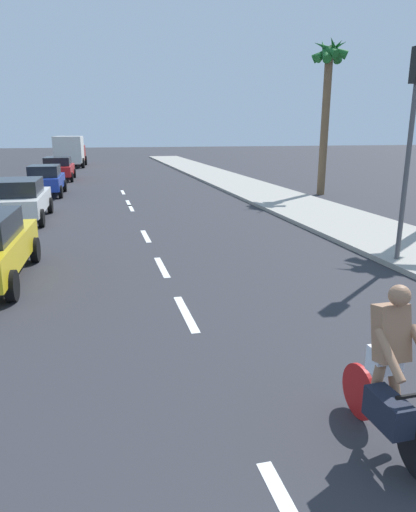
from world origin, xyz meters
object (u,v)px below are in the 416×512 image
parked_car_white (19,199)px  traffic_signal (413,117)px  parked_car_blue (46,179)px  delivery_truck (70,150)px  parked_car_red (58,168)px  palm_tree_far (328,76)px  cyclist (389,378)px

parked_car_white → traffic_signal: 13.56m
parked_car_blue → delivery_truck: 20.27m
parked_car_red → delivery_truck: 12.39m
parked_car_red → delivery_truck: (0.32, 12.37, 0.66)m
delivery_truck → traffic_signal: (9.39, -36.02, 2.10)m
traffic_signal → palm_tree_far: bearing=71.1°
cyclist → palm_tree_far: (8.87, 18.75, 5.10)m
cyclist → delivery_truck: bearing=-84.3°
delivery_truck → palm_tree_far: size_ratio=0.80×
cyclist → palm_tree_far: size_ratio=0.23×
parked_car_red → traffic_signal: size_ratio=0.86×
cyclist → parked_car_white: size_ratio=0.41×
parked_car_blue → parked_car_red: bearing=90.4°
parked_car_blue → parked_car_red: 7.89m
cyclist → delivery_truck: 42.44m
parked_car_red → traffic_signal: bearing=-66.2°
parked_car_white → parked_car_blue: size_ratio=1.11×
palm_tree_far → delivery_truck: bearing=120.4°
parked_car_blue → palm_tree_far: bearing=-11.1°
delivery_truck → palm_tree_far: 27.49m
parked_car_white → cyclist: bearing=-67.9°
parked_car_white → delivery_truck: (0.77, 27.48, 0.66)m
palm_tree_far → traffic_signal: (-4.32, -12.61, -2.32)m
parked_car_red → palm_tree_far: palm_tree_far is taller
parked_car_white → parked_car_red: 15.11m
palm_tree_far → parked_car_red: bearing=141.8°
cyclist → parked_car_red: 30.23m
parked_car_blue → cyclist: bearing=-74.9°
parked_car_red → palm_tree_far: bearing=-36.7°
parked_car_red → palm_tree_far: 18.56m
palm_tree_far → traffic_signal: bearing=-108.9°
parked_car_blue → parked_car_white: bearing=-91.0°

